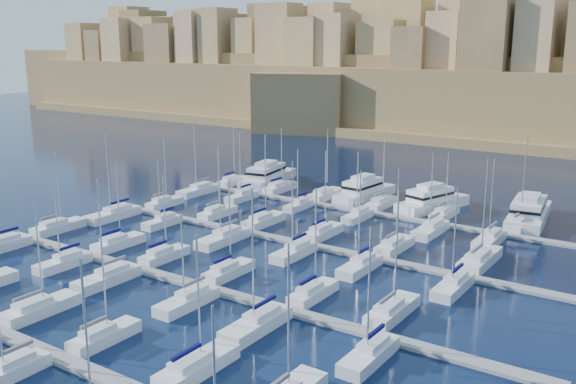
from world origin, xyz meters
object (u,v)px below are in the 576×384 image
Objects in this scene: sailboat_4 at (197,366)px; motor_yacht_a at (267,176)px; motor_yacht_b at (364,191)px; sailboat_2 at (40,309)px; motor_yacht_c at (432,200)px; motor_yacht_d at (529,212)px.

motor_yacht_a is (-42.87, 70.63, 0.98)m from sailboat_4.
sailboat_4 is 71.97m from motor_yacht_b.
motor_yacht_a is (-19.01, 70.68, 0.98)m from sailboat_2.
motor_yacht_c is (38.24, -1.00, -0.00)m from motor_yacht_a.
motor_yacht_b is at bearing -179.56° from motor_yacht_c.
motor_yacht_c is at bearing 74.57° from sailboat_2.
sailboat_4 is 0.82× the size of motor_yacht_c.
sailboat_2 reaches higher than motor_yacht_d.
sailboat_2 is 79.80m from motor_yacht_d.
sailboat_2 is at bearing -117.05° from motor_yacht_d.
motor_yacht_a and motor_yacht_d have the same top height.
sailboat_4 is 0.73× the size of motor_yacht_a.
sailboat_4 is 69.79m from motor_yacht_c.
motor_yacht_b is (24.29, -1.11, 0.00)m from motor_yacht_a.
motor_yacht_a is at bearing 105.05° from sailboat_2.
sailboat_4 is 0.85× the size of motor_yacht_b.
motor_yacht_c and motor_yacht_d have the same top height.
motor_yacht_b is 0.97× the size of motor_yacht_c.
motor_yacht_d is (17.06, 1.38, 0.00)m from motor_yacht_c.
sailboat_2 is at bearing -74.95° from motor_yacht_a.
motor_yacht_d is (36.29, 71.07, 0.98)m from sailboat_2.
sailboat_2 reaches higher than motor_yacht_a.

